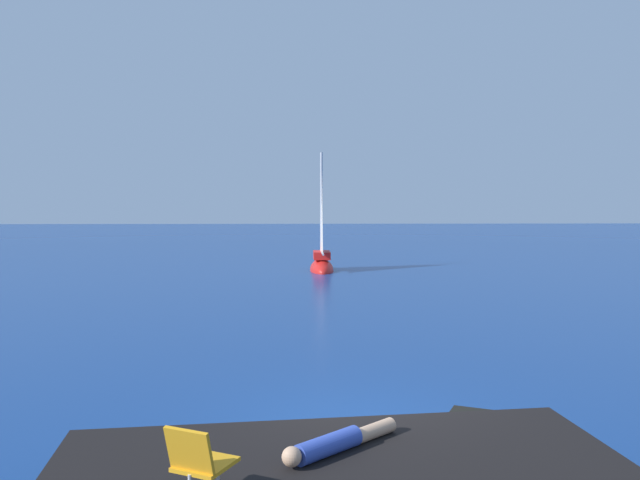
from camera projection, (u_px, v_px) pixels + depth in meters
ground_plane at (357, 429)px, 10.07m from camera, size 160.00×160.00×0.00m
boulder_seaward at (480, 453)px, 9.09m from camera, size 1.66×1.77×0.91m
boulder_inland at (432, 463)px, 8.77m from camera, size 1.23×1.33×0.77m
sailboat_near at (322, 264)px, 31.96m from camera, size 1.19×3.47×6.41m
person_sunbather at (336, 443)px, 7.45m from camera, size 1.40×1.28×0.25m
beach_chair at (198, 459)px, 6.17m from camera, size 0.69×0.75×0.80m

